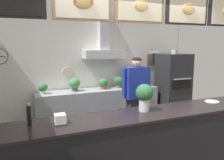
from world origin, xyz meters
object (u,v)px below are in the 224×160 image
(pepper_grinder, at_px, (29,114))
(espresso_machine, at_px, (133,77))
(napkin_holder, at_px, (60,119))
(potted_sage, at_px, (43,88))
(basil_vase, at_px, (144,96))
(shop_worker, at_px, (136,98))
(potted_oregano, at_px, (75,84))
(condiment_plate, at_px, (212,101))
(potted_basil, at_px, (103,83))
(pizza_oven, at_px, (173,87))
(potted_rosemary, at_px, (118,82))

(pepper_grinder, bearing_deg, espresso_machine, 41.43)
(napkin_holder, bearing_deg, potted_sage, 88.90)
(espresso_machine, distance_m, basil_vase, 2.43)
(shop_worker, xyz_separation_m, potted_oregano, (-0.91, 1.17, 0.15))
(potted_sage, distance_m, condiment_plate, 3.26)
(potted_basil, relative_size, napkin_holder, 1.57)
(pizza_oven, distance_m, basil_vase, 2.82)
(potted_oregano, bearing_deg, potted_basil, -1.66)
(espresso_machine, distance_m, potted_oregano, 1.44)
(condiment_plate, bearing_deg, potted_sage, 137.28)
(pizza_oven, xyz_separation_m, pepper_grinder, (-3.50, -1.95, 0.29))
(shop_worker, height_order, napkin_holder, shop_worker)
(pizza_oven, xyz_separation_m, shop_worker, (-1.53, -0.87, 0.06))
(espresso_machine, height_order, napkin_holder, espresso_machine)
(espresso_machine, distance_m, napkin_holder, 3.14)
(pizza_oven, height_order, potted_oregano, pizza_oven)
(potted_sage, distance_m, pepper_grinder, 2.25)
(espresso_machine, height_order, pepper_grinder, espresso_machine)
(potted_rosemary, bearing_deg, condiment_plate, -73.56)
(potted_sage, height_order, napkin_holder, napkin_holder)
(pizza_oven, bearing_deg, napkin_holder, -147.44)
(shop_worker, height_order, condiment_plate, shop_worker)
(potted_oregano, xyz_separation_m, napkin_holder, (-0.72, -2.32, 0.01))
(condiment_plate, bearing_deg, shop_worker, 126.81)
(shop_worker, xyz_separation_m, potted_sage, (-1.59, 1.14, 0.11))
(pizza_oven, bearing_deg, potted_oregano, 172.97)
(potted_rosemary, bearing_deg, potted_sage, -179.59)
(espresso_machine, distance_m, pepper_grinder, 3.33)
(espresso_machine, xyz_separation_m, condiment_plate, (0.27, -2.20, -0.10))
(potted_sage, distance_m, basil_vase, 2.50)
(potted_basil, xyz_separation_m, potted_sage, (-1.35, -0.01, -0.01))
(shop_worker, bearing_deg, potted_sage, -36.36)
(potted_oregano, bearing_deg, shop_worker, -52.14)
(potted_rosemary, height_order, potted_sage, potted_rosemary)
(espresso_machine, bearing_deg, potted_oregano, 178.13)
(potted_sage, bearing_deg, condiment_plate, -42.72)
(potted_oregano, height_order, napkin_holder, potted_oregano)
(espresso_machine, xyz_separation_m, potted_rosemary, (-0.38, 0.03, -0.08))
(potted_rosemary, relative_size, condiment_plate, 1.23)
(potted_rosemary, height_order, pepper_grinder, pepper_grinder)
(potted_sage, relative_size, pepper_grinder, 0.84)
(pizza_oven, relative_size, espresso_machine, 3.36)
(potted_basil, bearing_deg, condiment_plate, -64.87)
(espresso_machine, xyz_separation_m, basil_vase, (-1.00, -2.21, 0.10))
(shop_worker, bearing_deg, condiment_plate, 126.05)
(espresso_machine, bearing_deg, potted_sage, 179.62)
(shop_worker, distance_m, potted_sage, 1.96)
(espresso_machine, height_order, potted_basil, espresso_machine)
(potted_oregano, xyz_separation_m, potted_rosemary, (1.06, -0.02, -0.01))
(shop_worker, height_order, potted_basil, shop_worker)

